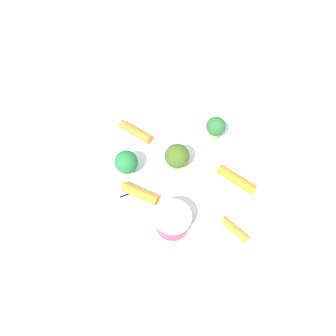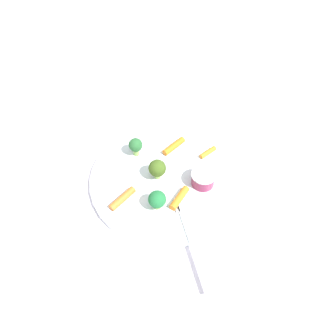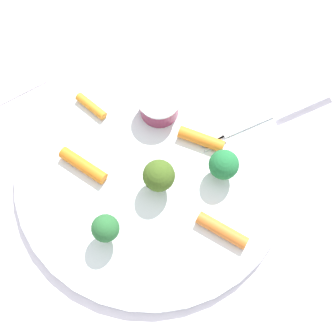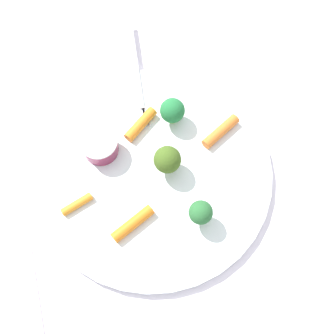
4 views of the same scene
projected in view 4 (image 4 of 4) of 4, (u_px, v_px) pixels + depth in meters
The scene contains 11 objects.
ground_plane at pixel (153, 173), 0.55m from camera, with size 2.40×2.40×0.00m, color white.
plate at pixel (153, 172), 0.54m from camera, with size 0.31×0.31×0.01m, color white.
sauce_cup at pixel (100, 146), 0.54m from camera, with size 0.05×0.05×0.03m.
broccoli_floret_0 at pixel (172, 111), 0.54m from camera, with size 0.03×0.03×0.04m.
broccoli_floret_1 at pixel (201, 213), 0.49m from camera, with size 0.03×0.03×0.04m.
broccoli_floret_2 at pixel (168, 161), 0.51m from camera, with size 0.03×0.03×0.04m.
carrot_stick_0 at pixel (77, 204), 0.52m from camera, with size 0.01×0.01×0.04m, color orange.
carrot_stick_1 at pixel (141, 124), 0.56m from camera, with size 0.01×0.01×0.05m, color orange.
carrot_stick_2 at pixel (133, 224), 0.51m from camera, with size 0.01×0.01×0.06m, color orange.
carrot_stick_3 at pixel (221, 131), 0.55m from camera, with size 0.01×0.01×0.06m, color orange.
fork at pixel (139, 73), 0.59m from camera, with size 0.18×0.01×0.00m.
Camera 4 is at (0.19, -0.01, 0.51)m, focal length 44.98 mm.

